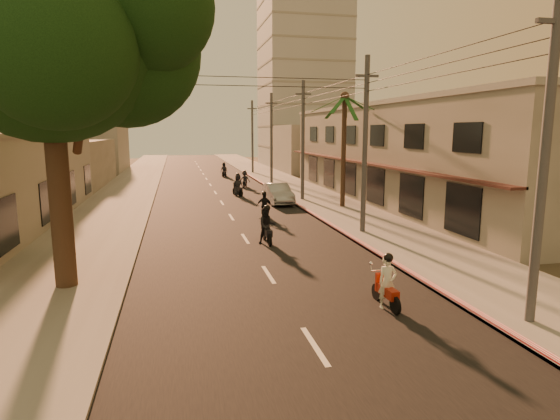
# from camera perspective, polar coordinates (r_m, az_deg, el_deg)

# --- Properties ---
(ground) EXTENTS (160.00, 160.00, 0.00)m
(ground) POSITION_cam_1_polar(r_m,az_deg,el_deg) (15.75, -0.00, -10.07)
(ground) COLOR #383023
(ground) RESTS_ON ground
(road) EXTENTS (10.00, 140.00, 0.02)m
(road) POSITION_cam_1_polar(r_m,az_deg,el_deg) (35.03, -7.09, 0.87)
(road) COLOR black
(road) RESTS_ON ground
(sidewalk_right) EXTENTS (5.00, 140.00, 0.12)m
(sidewalk_right) POSITION_cam_1_polar(r_m,az_deg,el_deg) (36.48, 4.72, 1.34)
(sidewalk_right) COLOR slate
(sidewalk_right) RESTS_ON ground
(sidewalk_left) EXTENTS (5.00, 140.00, 0.12)m
(sidewalk_left) POSITION_cam_1_polar(r_m,az_deg,el_deg) (35.14, -19.36, 0.50)
(sidewalk_left) COLOR slate
(sidewalk_left) RESTS_ON ground
(curb_stripe) EXTENTS (0.20, 60.00, 0.20)m
(curb_stripe) POSITION_cam_1_polar(r_m,az_deg,el_deg) (31.07, 3.21, -0.03)
(curb_stripe) COLOR red
(curb_stripe) RESTS_ON ground
(shophouse_row) EXTENTS (8.80, 34.20, 7.30)m
(shophouse_row) POSITION_cam_1_polar(r_m,az_deg,el_deg) (36.77, 15.46, 6.71)
(shophouse_row) COLOR gray
(shophouse_row) RESTS_ON ground
(distant_tower) EXTENTS (12.10, 12.10, 28.00)m
(distant_tower) POSITION_cam_1_polar(r_m,az_deg,el_deg) (73.56, 2.86, 16.42)
(distant_tower) COLOR #B7B5B2
(distant_tower) RESTS_ON ground
(broadleaf_tree) EXTENTS (9.60, 8.70, 12.10)m
(broadleaf_tree) POSITION_cam_1_polar(r_m,az_deg,el_deg) (17.26, -25.14, 19.33)
(broadleaf_tree) COLOR black
(broadleaf_tree) RESTS_ON ground
(palm_tree) EXTENTS (5.00, 5.00, 8.20)m
(palm_tree) POSITION_cam_1_polar(r_m,az_deg,el_deg) (32.52, 7.89, 12.80)
(palm_tree) COLOR black
(palm_tree) RESTS_ON ground
(utility_poles) EXTENTS (1.20, 48.26, 9.00)m
(utility_poles) POSITION_cam_1_polar(r_m,az_deg,el_deg) (35.76, 2.83, 11.60)
(utility_poles) COLOR #38383A
(utility_poles) RESTS_ON ground
(filler_right) EXTENTS (8.00, 14.00, 6.00)m
(filler_right) POSITION_cam_1_polar(r_m,az_deg,el_deg) (61.96, 3.68, 7.49)
(filler_right) COLOR gray
(filler_right) RESTS_ON ground
(filler_left_near) EXTENTS (8.00, 14.00, 4.40)m
(filler_left_near) POSITION_cam_1_polar(r_m,az_deg,el_deg) (49.76, -25.09, 5.16)
(filler_left_near) COLOR gray
(filler_left_near) RESTS_ON ground
(filler_left_far) EXTENTS (8.00, 14.00, 7.00)m
(filler_left_far) POSITION_cam_1_polar(r_m,az_deg,el_deg) (67.37, -21.89, 7.42)
(filler_left_far) COLOR gray
(filler_left_far) RESTS_ON ground
(scooter_red) EXTENTS (0.66, 1.75, 1.72)m
(scooter_red) POSITION_cam_1_polar(r_m,az_deg,el_deg) (14.63, 12.91, -8.78)
(scooter_red) COLOR black
(scooter_red) RESTS_ON ground
(scooter_mid_a) EXTENTS (0.87, 1.90, 1.87)m
(scooter_mid_a) POSITION_cam_1_polar(r_m,az_deg,el_deg) (22.18, -1.59, -1.99)
(scooter_mid_a) COLOR black
(scooter_mid_a) RESTS_ON ground
(scooter_mid_b) EXTENTS (1.13, 1.69, 1.69)m
(scooter_mid_b) POSITION_cam_1_polar(r_m,az_deg,el_deg) (28.51, -1.93, 0.47)
(scooter_mid_b) COLOR black
(scooter_mid_b) RESTS_ON ground
(scooter_far_a) EXTENTS (1.17, 1.86, 1.88)m
(scooter_far_a) POSITION_cam_1_polar(r_m,az_deg,el_deg) (38.60, -5.15, 2.98)
(scooter_far_a) COLOR black
(scooter_far_a) RESTS_ON ground
(scooter_far_b) EXTENTS (1.34, 1.65, 1.66)m
(scooter_far_b) POSITION_cam_1_polar(r_m,az_deg,el_deg) (44.07, -4.32, 3.70)
(scooter_far_b) COLOR black
(scooter_far_b) RESTS_ON ground
(parked_car) EXTENTS (1.76, 4.56, 1.48)m
(parked_car) POSITION_cam_1_polar(r_m,az_deg,el_deg) (34.41, -0.28, 2.01)
(parked_car) COLOR #9A9CA2
(parked_car) RESTS_ON ground
(scooter_far_c) EXTENTS (1.08, 1.66, 1.69)m
(scooter_far_c) POSITION_cam_1_polar(r_m,az_deg,el_deg) (54.94, -6.84, 4.84)
(scooter_far_c) COLOR black
(scooter_far_c) RESTS_ON ground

